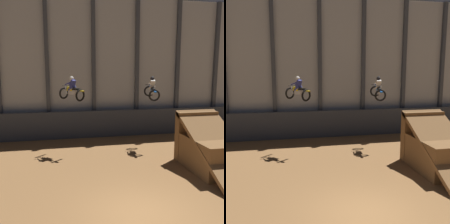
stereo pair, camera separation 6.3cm
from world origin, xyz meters
TOP-DOWN VIEW (x-y plane):
  - ground_plane at (0.00, 0.00)m, footprint 60.00×60.00m
  - arena_back_wall at (0.00, 11.77)m, footprint 32.00×0.40m
  - lower_barrier at (0.00, 10.92)m, footprint 31.36×0.20m
  - dirt_ramp at (4.81, 3.57)m, footprint 2.32×5.05m
  - rider_bike_left_air at (-1.85, 7.79)m, footprint 1.55×1.64m
  - rider_bike_right_air at (3.24, 7.84)m, footprint 0.91×1.84m

SIDE VIEW (x-z plane):
  - ground_plane at x=0.00m, z-range 0.00..0.00m
  - dirt_ramp at x=4.81m, z-range -0.46..2.44m
  - lower_barrier at x=0.00m, z-range 0.00..2.00m
  - rider_bike_right_air at x=3.24m, z-range 2.98..4.51m
  - rider_bike_left_air at x=-1.85m, z-range 3.05..4.52m
  - arena_back_wall at x=0.00m, z-range 0.00..10.33m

